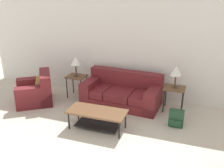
# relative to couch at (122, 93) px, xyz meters

# --- Properties ---
(wall_back) EXTENTS (8.96, 0.06, 2.60)m
(wall_back) POSITION_rel_couch_xyz_m (0.14, 0.61, 1.01)
(wall_back) COLOR white
(wall_back) RESTS_ON ground_plane
(couch) EXTENTS (2.03, 1.09, 0.82)m
(couch) POSITION_rel_couch_xyz_m (0.00, 0.00, 0.00)
(couch) COLOR maroon
(couch) RESTS_ON ground_plane
(armchair) EXTENTS (1.27, 1.29, 0.80)m
(armchair) POSITION_rel_couch_xyz_m (-2.18, -0.64, -0.00)
(armchair) COLOR maroon
(armchair) RESTS_ON ground_plane
(coffee_table) EXTENTS (1.25, 0.56, 0.42)m
(coffee_table) POSITION_rel_couch_xyz_m (-0.13, -1.38, 0.02)
(coffee_table) COLOR brown
(coffee_table) RESTS_ON ground_plane
(side_table_left) EXTENTS (0.51, 0.44, 0.61)m
(side_table_left) POSITION_rel_couch_xyz_m (-1.32, 0.03, 0.24)
(side_table_left) COLOR brown
(side_table_left) RESTS_ON ground_plane
(side_table_right) EXTENTS (0.51, 0.44, 0.61)m
(side_table_right) POSITION_rel_couch_xyz_m (1.31, 0.03, 0.24)
(side_table_right) COLOR brown
(side_table_right) RESTS_ON ground_plane
(table_lamp_left) EXTENTS (0.27, 0.27, 0.53)m
(table_lamp_left) POSITION_rel_couch_xyz_m (-1.32, 0.03, 0.73)
(table_lamp_left) COLOR #472D1E
(table_lamp_left) RESTS_ON side_table_left
(table_lamp_right) EXTENTS (0.27, 0.27, 0.53)m
(table_lamp_right) POSITION_rel_couch_xyz_m (1.31, 0.03, 0.73)
(table_lamp_right) COLOR #472D1E
(table_lamp_right) RESTS_ON side_table_right
(backpack) EXTENTS (0.32, 0.25, 0.37)m
(backpack) POSITION_rel_couch_xyz_m (1.46, -0.71, -0.11)
(backpack) COLOR #23472D
(backpack) RESTS_ON ground_plane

